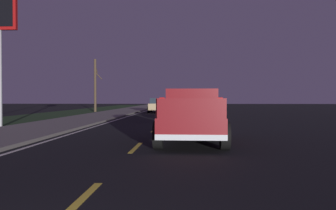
{
  "coord_description": "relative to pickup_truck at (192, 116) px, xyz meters",
  "views": [
    {
      "loc": [
        -2.23,
        -1.6,
        1.53
      ],
      "look_at": [
        9.74,
        -0.97,
        1.31
      ],
      "focal_mm": 39.56,
      "sensor_mm": 36.0,
      "label": 1
    }
  ],
  "objects": [
    {
      "name": "sidewalk_shoulder",
      "position": [
        16.06,
        7.46,
        -0.85
      ],
      "size": [
        108.0,
        4.0,
        0.12
      ],
      "primitive_type": "cube",
      "color": "slate",
      "rests_on": "ground"
    },
    {
      "name": "grass_verge",
      "position": [
        16.06,
        12.46,
        -0.91
      ],
      "size": [
        108.0,
        6.0,
        0.01
      ],
      "primitive_type": "cube",
      "color": "#1E3819",
      "rests_on": "ground"
    },
    {
      "name": "ground",
      "position": [
        16.06,
        1.76,
        -0.91
      ],
      "size": [
        144.0,
        144.0,
        0.0
      ],
      "primitive_type": "plane",
      "color": "black"
    },
    {
      "name": "lane_markings",
      "position": [
        17.89,
        4.31,
        -0.91
      ],
      "size": [
        108.0,
        3.54,
        0.01
      ],
      "color": "yellow",
      "rests_on": "ground"
    },
    {
      "name": "sedan_silver",
      "position": [
        19.39,
        0.03,
        -0.13
      ],
      "size": [
        4.43,
        2.07,
        1.54
      ],
      "color": "#B2B5BA",
      "rests_on": "ground"
    },
    {
      "name": "sedan_white",
      "position": [
        11.59,
        0.25,
        -0.13
      ],
      "size": [
        4.44,
        2.09,
        1.54
      ],
      "color": "silver",
      "rests_on": "ground"
    },
    {
      "name": "bare_tree_far",
      "position": [
        28.04,
        10.55,
        2.14
      ],
      "size": [
        0.95,
        0.99,
        5.93
      ],
      "color": "#423323",
      "rests_on": "ground"
    },
    {
      "name": "pickup_truck",
      "position": [
        0.0,
        0.0,
        0.0
      ],
      "size": [
        5.46,
        2.35,
        1.87
      ],
      "color": "maroon",
      "rests_on": "ground"
    },
    {
      "name": "sedan_tan",
      "position": [
        26.3,
        3.28,
        -0.13
      ],
      "size": [
        4.41,
        2.04,
        1.54
      ],
      "color": "#9E845B",
      "rests_on": "ground"
    }
  ]
}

